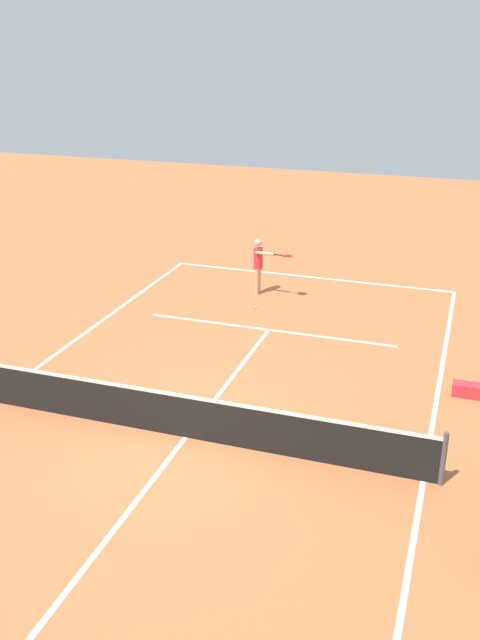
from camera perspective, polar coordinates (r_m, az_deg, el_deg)
ground_plane at (r=14.37m, az=-4.42°, el=-9.46°), size 60.00×60.00×0.00m
court_lines at (r=14.37m, az=-4.42°, el=-9.45°), size 9.44×21.40×0.01m
tennis_net at (r=14.12m, az=-4.48°, el=-7.74°), size 10.04×0.10×1.07m
player_serving at (r=21.64m, az=1.60°, el=4.77°), size 1.29×0.63×1.77m
tennis_ball at (r=20.78m, az=1.24°, el=1.05°), size 0.07×0.07×0.07m
equipment_bag at (r=16.57m, az=18.14°, el=-5.44°), size 0.76×0.32×0.30m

